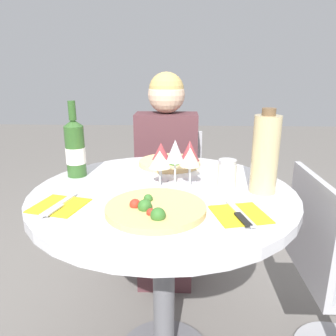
{
  "coord_description": "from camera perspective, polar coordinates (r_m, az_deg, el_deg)",
  "views": [
    {
      "loc": [
        0.06,
        -1.1,
        1.19
      ],
      "look_at": [
        0.02,
        -0.06,
        0.87
      ],
      "focal_mm": 35.0,
      "sensor_mm": 36.0,
      "label": 1
    }
  ],
  "objects": [
    {
      "name": "dining_table",
      "position": [
        1.23,
        -0.79,
        -9.75
      ],
      "size": [
        0.94,
        0.94,
        0.77
      ],
      "color": "slate",
      "rests_on": "ground_plane"
    },
    {
      "name": "chair_behind_diner",
      "position": [
        2.05,
        -0.17,
        -5.75
      ],
      "size": [
        0.43,
        0.43,
        0.81
      ],
      "rotation": [
        0.0,
        0.0,
        3.14
      ],
      "color": "#ADADB2",
      "rests_on": "ground_plane"
    },
    {
      "name": "seated_diner",
      "position": [
        1.88,
        -0.35,
        -3.06
      ],
      "size": [
        0.35,
        0.4,
        1.17
      ],
      "rotation": [
        0.0,
        0.0,
        3.14
      ],
      "color": "#512D33",
      "rests_on": "ground_plane"
    },
    {
      "name": "pizza_large",
      "position": [
        0.99,
        -2.28,
        -7.07
      ],
      "size": [
        0.31,
        0.31,
        0.05
      ],
      "color": "#DBB26B",
      "rests_on": "dining_table"
    },
    {
      "name": "pizza_small_far",
      "position": [
        1.47,
        0.27,
        0.98
      ],
      "size": [
        0.28,
        0.28,
        0.05
      ],
      "color": "#E5C17F",
      "rests_on": "dining_table"
    },
    {
      "name": "wine_bottle",
      "position": [
        1.35,
        -15.86,
        3.3
      ],
      "size": [
        0.08,
        0.08,
        0.3
      ],
      "color": "#2D5623",
      "rests_on": "dining_table"
    },
    {
      "name": "tall_carafe",
      "position": [
        1.16,
        16.58,
        2.37
      ],
      "size": [
        0.09,
        0.09,
        0.29
      ],
      "color": "tan",
      "rests_on": "dining_table"
    },
    {
      "name": "sugar_shaker",
      "position": [
        1.19,
        10.23,
        -1.12
      ],
      "size": [
        0.07,
        0.07,
        0.11
      ],
      "color": "silver",
      "rests_on": "dining_table"
    },
    {
      "name": "wine_glass_center",
      "position": [
        1.2,
        1.26,
        2.8
      ],
      "size": [
        0.07,
        0.07,
        0.17
      ],
      "color": "silver",
      "rests_on": "dining_table"
    },
    {
      "name": "wine_glass_back_left",
      "position": [
        1.24,
        -1.23,
        2.74
      ],
      "size": [
        0.07,
        0.07,
        0.15
      ],
      "color": "silver",
      "rests_on": "dining_table"
    },
    {
      "name": "wine_glass_back_right",
      "position": [
        1.24,
        3.81,
        2.89
      ],
      "size": [
        0.07,
        0.07,
        0.16
      ],
      "color": "silver",
      "rests_on": "dining_table"
    },
    {
      "name": "wine_glass_front_right",
      "position": [
        1.17,
        3.89,
        1.77
      ],
      "size": [
        0.07,
        0.07,
        0.15
      ],
      "color": "silver",
      "rests_on": "dining_table"
    },
    {
      "name": "wine_glass_front_left",
      "position": [
        1.17,
        -1.45,
        1.41
      ],
      "size": [
        0.08,
        0.08,
        0.14
      ],
      "color": "silver",
      "rests_on": "dining_table"
    },
    {
      "name": "place_setting_left",
      "position": [
        1.09,
        -18.47,
        -6.23
      ],
      "size": [
        0.18,
        0.19,
        0.01
      ],
      "color": "yellow",
      "rests_on": "dining_table"
    },
    {
      "name": "place_setting_right",
      "position": [
        1.0,
        12.43,
        -7.88
      ],
      "size": [
        0.18,
        0.19,
        0.01
      ],
      "color": "yellow",
      "rests_on": "dining_table"
    }
  ]
}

